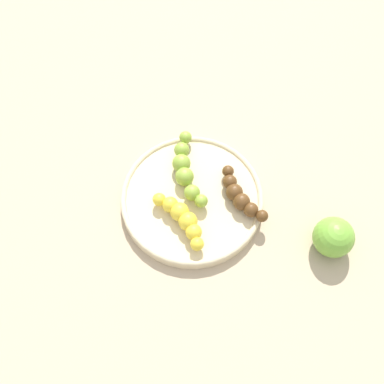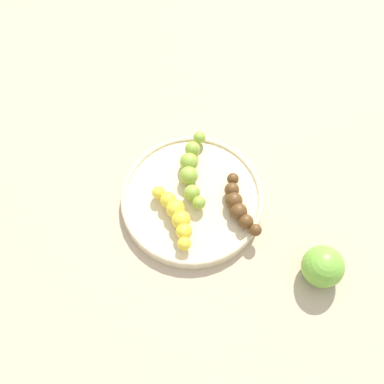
# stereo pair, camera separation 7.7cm
# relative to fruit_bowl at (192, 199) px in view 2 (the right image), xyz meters

# --- Properties ---
(ground_plane) EXTENTS (2.40, 2.40, 0.00)m
(ground_plane) POSITION_rel_fruit_bowl_xyz_m (0.00, 0.00, -0.01)
(ground_plane) COLOR tan
(fruit_bowl) EXTENTS (0.25, 0.25, 0.02)m
(fruit_bowl) POSITION_rel_fruit_bowl_xyz_m (0.00, 0.00, 0.00)
(fruit_bowl) COLOR beige
(fruit_bowl) RESTS_ON ground_plane
(banana_yellow) EXTENTS (0.06, 0.12, 0.03)m
(banana_yellow) POSITION_rel_fruit_bowl_xyz_m (-0.05, -0.01, 0.02)
(banana_yellow) COLOR yellow
(banana_yellow) RESTS_ON fruit_bowl
(banana_overripe) EXTENTS (0.07, 0.11, 0.03)m
(banana_overripe) POSITION_rel_fruit_bowl_xyz_m (0.04, -0.07, 0.02)
(banana_overripe) COLOR #593819
(banana_overripe) RESTS_ON fruit_bowl
(banana_green) EXTENTS (0.12, 0.11, 0.03)m
(banana_green) POSITION_rel_fruit_bowl_xyz_m (0.03, 0.03, 0.02)
(banana_green) COLOR #8CAD38
(banana_green) RESTS_ON fruit_bowl
(apple_green) EXTENTS (0.07, 0.07, 0.07)m
(apple_green) POSITION_rel_fruit_bowl_xyz_m (0.05, -0.24, 0.02)
(apple_green) COLOR #72B238
(apple_green) RESTS_ON ground_plane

